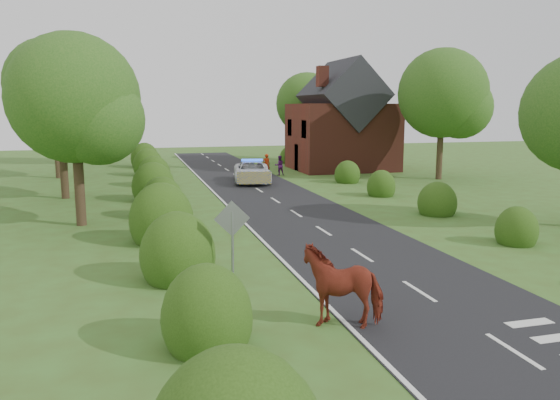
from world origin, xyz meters
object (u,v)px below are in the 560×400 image
object	(u,v)px
road_sign	(232,230)
cow	(342,290)
police_van	(252,172)
pedestrian_red	(266,164)
pedestrian_purple	(279,165)

from	to	relation	value
road_sign	cow	size ratio (longest dim) A/B	1.12
cow	road_sign	bearing A→B (deg)	-130.51
road_sign	police_van	xyz separation A→B (m)	(5.39, 21.82, -0.91)
cow	pedestrian_red	size ratio (longest dim) A/B	1.38
cow	pedestrian_purple	distance (m)	29.40
pedestrian_red	cow	bearing A→B (deg)	75.89
cow	pedestrian_red	bearing A→B (deg)	-171.89
cow	pedestrian_purple	bearing A→B (deg)	-173.83
road_sign	pedestrian_red	distance (m)	26.75
pedestrian_red	pedestrian_purple	world-z (taller)	pedestrian_red
pedestrian_red	police_van	bearing A→B (deg)	59.13
police_van	road_sign	bearing A→B (deg)	-93.96
cow	pedestrian_purple	size ratio (longest dim) A/B	1.48
cow	police_van	world-z (taller)	police_van
police_van	pedestrian_purple	distance (m)	4.53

